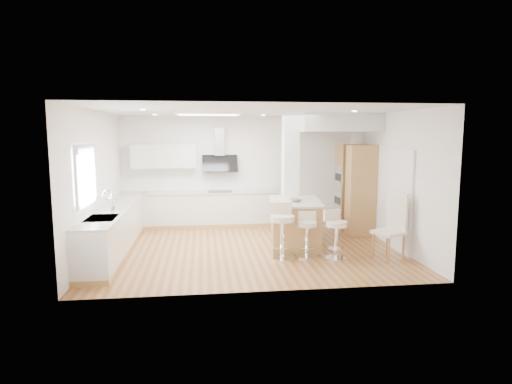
{
  "coord_description": "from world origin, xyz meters",
  "views": [
    {
      "loc": [
        -0.93,
        -8.6,
        2.35
      ],
      "look_at": [
        0.19,
        0.4,
        1.12
      ],
      "focal_mm": 30.0,
      "sensor_mm": 36.0,
      "label": 1
    }
  ],
  "objects": [
    {
      "name": "ground",
      "position": [
        0.0,
        0.0,
        0.0
      ],
      "size": [
        6.0,
        6.0,
        0.0
      ],
      "primitive_type": "plane",
      "color": "#A86F3E",
      "rests_on": "ground"
    },
    {
      "name": "dining_chair",
      "position": [
        2.62,
        -1.07,
        0.67
      ],
      "size": [
        0.65,
        0.65,
        1.26
      ],
      "rotation": [
        0.0,
        0.0,
        0.43
      ],
      "color": "beige",
      "rests_on": "ground"
    },
    {
      "name": "doorway_right",
      "position": [
        2.97,
        -0.6,
        1.0
      ],
      "size": [
        0.05,
        1.0,
        2.1
      ],
      "color": "#453D36",
      "rests_on": "ground"
    },
    {
      "name": "window_left",
      "position": [
        -2.96,
        -0.9,
        1.69
      ],
      "size": [
        0.06,
        1.28,
        1.07
      ],
      "color": "white",
      "rests_on": "ground"
    },
    {
      "name": "counter_left",
      "position": [
        -2.7,
        0.23,
        0.46
      ],
      "size": [
        0.63,
        4.5,
        1.35
      ],
      "color": "tan",
      "rests_on": "ground"
    },
    {
      "name": "ceiling",
      "position": [
        0.0,
        0.0,
        0.0
      ],
      "size": [
        6.0,
        5.0,
        0.02
      ],
      "primitive_type": "cube",
      "color": "silver",
      "rests_on": "ground"
    },
    {
      "name": "skylight",
      "position": [
        -0.79,
        0.6,
        2.77
      ],
      "size": [
        4.1,
        2.1,
        0.06
      ],
      "color": "white",
      "rests_on": "ground"
    },
    {
      "name": "bar_stool_c",
      "position": [
        1.53,
        -0.98,
        0.52
      ],
      "size": [
        0.53,
        0.53,
        0.92
      ],
      "rotation": [
        0.0,
        0.0,
        0.35
      ],
      "color": "white",
      "rests_on": "ground"
    },
    {
      "name": "peninsula",
      "position": [
        0.98,
        0.12,
        0.49
      ],
      "size": [
        1.25,
        1.71,
        1.04
      ],
      "rotation": [
        0.0,
        0.0,
        -0.13
      ],
      "color": "tan",
      "rests_on": "ground"
    },
    {
      "name": "oven_column",
      "position": [
        2.68,
        1.23,
        1.05
      ],
      "size": [
        0.63,
        1.21,
        2.1
      ],
      "color": "tan",
      "rests_on": "ground"
    },
    {
      "name": "bar_stool_b",
      "position": [
        1.03,
        -0.78,
        0.49
      ],
      "size": [
        0.48,
        0.48,
        0.88
      ],
      "rotation": [
        0.0,
        0.0,
        -0.25
      ],
      "color": "white",
      "rests_on": "ground"
    },
    {
      "name": "wall_left",
      "position": [
        -3.0,
        0.0,
        1.4
      ],
      "size": [
        0.04,
        5.0,
        2.8
      ],
      "primitive_type": "cube",
      "color": "white",
      "rests_on": "ground"
    },
    {
      "name": "wall_back",
      "position": [
        0.0,
        2.5,
        1.4
      ],
      "size": [
        6.0,
        0.04,
        2.8
      ],
      "primitive_type": "cube",
      "color": "white",
      "rests_on": "ground"
    },
    {
      "name": "bar_stool_a",
      "position": [
        0.53,
        -0.84,
        0.6
      ],
      "size": [
        0.49,
        0.49,
        1.06
      ],
      "rotation": [
        0.0,
        0.0,
        -0.02
      ],
      "color": "white",
      "rests_on": "ground"
    },
    {
      "name": "soffit",
      "position": [
        2.1,
        1.4,
        2.6
      ],
      "size": [
        1.78,
        2.2,
        0.4
      ],
      "color": "silver",
      "rests_on": "ground"
    },
    {
      "name": "wall_right",
      "position": [
        3.0,
        0.0,
        1.4
      ],
      "size": [
        0.04,
        5.0,
        2.8
      ],
      "primitive_type": "cube",
      "color": "white",
      "rests_on": "ground"
    },
    {
      "name": "pillar",
      "position": [
        1.05,
        0.95,
        1.4
      ],
      "size": [
        0.35,
        0.35,
        2.8
      ],
      "color": "white",
      "rests_on": "ground"
    },
    {
      "name": "counter_back",
      "position": [
        -0.91,
        2.22,
        0.7
      ],
      "size": [
        3.62,
        0.63,
        2.5
      ],
      "color": "tan",
      "rests_on": "ground"
    }
  ]
}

